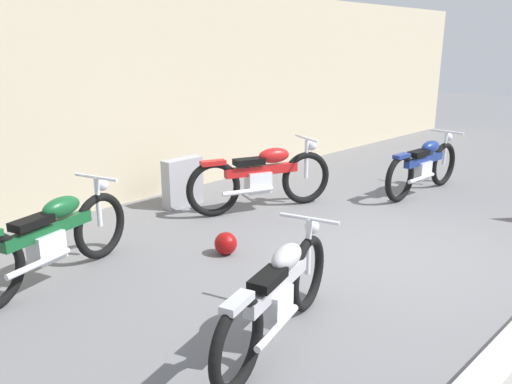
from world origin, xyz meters
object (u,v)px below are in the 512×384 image
Objects in this scene: stone_marker at (183,182)px; motorcycle_silver at (278,294)px; motorcycle_blue at (424,166)px; motorcycle_red at (263,177)px; motorcycle_green at (51,238)px; helmet at (226,243)px.

motorcycle_silver reaches higher than stone_marker.
motorcycle_red is (-2.38, 1.22, 0.03)m from motorcycle_blue.
motorcycle_green reaches higher than motorcycle_silver.
helmet is at bearing 43.71° from motorcycle_silver.
motorcycle_red is 3.11m from motorcycle_green.
motorcycle_silver is 3.39m from motorcycle_red.
motorcycle_blue is at bearing -35.36° from stone_marker.
motorcycle_red is 1.04× the size of motorcycle_green.
motorcycle_green reaches higher than helmet.
motorcycle_green is at bearing 156.19° from helmet.
motorcycle_red is at bearing 28.74° from motorcycle_silver.
motorcycle_blue is at bearing -2.76° from motorcycle_silver.
stone_marker reaches higher than helmet.
motorcycle_red is (1.47, 0.83, 0.35)m from helmet.
motorcycle_green is (-0.74, 2.32, 0.03)m from motorcycle_silver.
motorcycle_red reaches higher than stone_marker.
motorcycle_blue is 5.60m from motorcycle_green.
stone_marker is 1.96m from helmet.
motorcycle_green is (-5.49, 1.12, 0.00)m from motorcycle_blue.
motorcycle_green is at bearing -156.98° from motorcycle_red.
helmet is 0.12× the size of motorcycle_blue.
motorcycle_silver is at bearing -116.44° from stone_marker.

